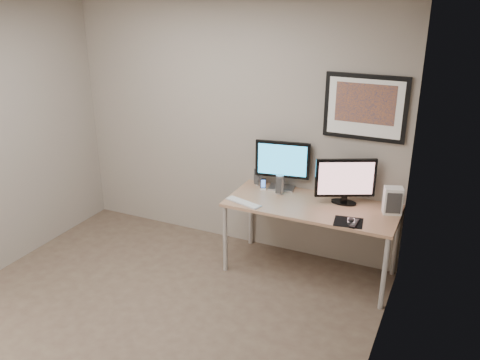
{
  "coord_description": "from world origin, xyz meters",
  "views": [
    {
      "loc": [
        2.22,
        -2.88,
        2.67
      ],
      "look_at": [
        0.37,
        1.1,
        0.96
      ],
      "focal_mm": 38.0,
      "sensor_mm": 36.0,
      "label": 1
    }
  ],
  "objects_px": {
    "fan_unit": "(393,201)",
    "desk": "(311,211)",
    "keyboard": "(243,202)",
    "framed_art": "(365,107)",
    "speaker_right": "(280,184)",
    "monitor_tv": "(345,180)",
    "monitor_large": "(282,163)",
    "speaker_left": "(259,176)",
    "phone_dock": "(263,184)"
  },
  "relations": [
    {
      "from": "keyboard",
      "to": "fan_unit",
      "type": "distance_m",
      "value": 1.36
    },
    {
      "from": "monitor_tv",
      "to": "speaker_right",
      "type": "xyz_separation_m",
      "value": [
        -0.63,
        -0.03,
        -0.14
      ]
    },
    {
      "from": "keyboard",
      "to": "fan_unit",
      "type": "xyz_separation_m",
      "value": [
        1.31,
        0.36,
        0.12
      ]
    },
    {
      "from": "fan_unit",
      "to": "desk",
      "type": "bearing_deg",
      "value": 171.1
    },
    {
      "from": "speaker_right",
      "to": "framed_art",
      "type": "bearing_deg",
      "value": 11.08
    },
    {
      "from": "speaker_right",
      "to": "phone_dock",
      "type": "xyz_separation_m",
      "value": [
        -0.19,
        0.03,
        -0.04
      ]
    },
    {
      "from": "framed_art",
      "to": "phone_dock",
      "type": "xyz_separation_m",
      "value": [
        -0.91,
        -0.18,
        -0.83
      ]
    },
    {
      "from": "framed_art",
      "to": "speaker_left",
      "type": "bearing_deg",
      "value": -175.53
    },
    {
      "from": "desk",
      "to": "speaker_right",
      "type": "xyz_separation_m",
      "value": [
        -0.37,
        0.12,
        0.16
      ]
    },
    {
      "from": "framed_art",
      "to": "desk",
      "type": "bearing_deg",
      "value": -136.54
    },
    {
      "from": "monitor_large",
      "to": "framed_art",
      "type": "bearing_deg",
      "value": -3.28
    },
    {
      "from": "framed_art",
      "to": "speaker_right",
      "type": "height_order",
      "value": "framed_art"
    },
    {
      "from": "framed_art",
      "to": "monitor_tv",
      "type": "bearing_deg",
      "value": -115.6
    },
    {
      "from": "speaker_left",
      "to": "speaker_right",
      "type": "height_order",
      "value": "speaker_left"
    },
    {
      "from": "monitor_tv",
      "to": "keyboard",
      "type": "distance_m",
      "value": 0.97
    },
    {
      "from": "framed_art",
      "to": "fan_unit",
      "type": "distance_m",
      "value": 0.87
    },
    {
      "from": "phone_dock",
      "to": "fan_unit",
      "type": "relative_size",
      "value": 0.48
    },
    {
      "from": "monitor_large",
      "to": "phone_dock",
      "type": "relative_size",
      "value": 4.58
    },
    {
      "from": "desk",
      "to": "monitor_large",
      "type": "relative_size",
      "value": 2.95
    },
    {
      "from": "speaker_left",
      "to": "keyboard",
      "type": "bearing_deg",
      "value": -72.85
    },
    {
      "from": "monitor_tv",
      "to": "keyboard",
      "type": "relative_size",
      "value": 1.37
    },
    {
      "from": "framed_art",
      "to": "monitor_tv",
      "type": "height_order",
      "value": "framed_art"
    },
    {
      "from": "monitor_tv",
      "to": "speaker_left",
      "type": "height_order",
      "value": "monitor_tv"
    },
    {
      "from": "speaker_left",
      "to": "framed_art",
      "type": "bearing_deg",
      "value": 15.81
    },
    {
      "from": "speaker_left",
      "to": "fan_unit",
      "type": "distance_m",
      "value": 1.37
    },
    {
      "from": "keyboard",
      "to": "desk",
      "type": "bearing_deg",
      "value": 38.89
    },
    {
      "from": "monitor_tv",
      "to": "speaker_left",
      "type": "xyz_separation_m",
      "value": [
        -0.91,
        0.1,
        -0.14
      ]
    },
    {
      "from": "speaker_right",
      "to": "fan_unit",
      "type": "height_order",
      "value": "fan_unit"
    },
    {
      "from": "framed_art",
      "to": "keyboard",
      "type": "distance_m",
      "value": 1.42
    },
    {
      "from": "monitor_large",
      "to": "speaker_left",
      "type": "xyz_separation_m",
      "value": [
        -0.25,
        0.0,
        -0.18
      ]
    },
    {
      "from": "framed_art",
      "to": "speaker_left",
      "type": "distance_m",
      "value": 1.28
    },
    {
      "from": "framed_art",
      "to": "monitor_tv",
      "type": "xyz_separation_m",
      "value": [
        -0.09,
        -0.18,
        -0.66
      ]
    },
    {
      "from": "desk",
      "to": "phone_dock",
      "type": "xyz_separation_m",
      "value": [
        -0.56,
        0.15,
        0.12
      ]
    },
    {
      "from": "desk",
      "to": "fan_unit",
      "type": "height_order",
      "value": "fan_unit"
    },
    {
      "from": "speaker_right",
      "to": "fan_unit",
      "type": "xyz_separation_m",
      "value": [
        1.08,
        -0.0,
        0.03
      ]
    },
    {
      "from": "desk",
      "to": "fan_unit",
      "type": "distance_m",
      "value": 0.74
    },
    {
      "from": "fan_unit",
      "to": "keyboard",
      "type": "bearing_deg",
      "value": 176.8
    },
    {
      "from": "speaker_right",
      "to": "keyboard",
      "type": "bearing_deg",
      "value": -127.98
    },
    {
      "from": "monitor_large",
      "to": "keyboard",
      "type": "bearing_deg",
      "value": -121.94
    },
    {
      "from": "speaker_left",
      "to": "phone_dock",
      "type": "relative_size",
      "value": 1.67
    },
    {
      "from": "speaker_left",
      "to": "fan_unit",
      "type": "xyz_separation_m",
      "value": [
        1.36,
        -0.13,
        0.03
      ]
    },
    {
      "from": "speaker_left",
      "to": "desk",
      "type": "bearing_deg",
      "value": -9.97
    },
    {
      "from": "desk",
      "to": "framed_art",
      "type": "height_order",
      "value": "framed_art"
    },
    {
      "from": "desk",
      "to": "phone_dock",
      "type": "bearing_deg",
      "value": 164.86
    },
    {
      "from": "speaker_right",
      "to": "monitor_tv",
      "type": "bearing_deg",
      "value": -2.54
    },
    {
      "from": "monitor_large",
      "to": "keyboard",
      "type": "height_order",
      "value": "monitor_large"
    },
    {
      "from": "monitor_tv",
      "to": "speaker_right",
      "type": "height_order",
      "value": "monitor_tv"
    },
    {
      "from": "monitor_large",
      "to": "monitor_tv",
      "type": "distance_m",
      "value": 0.67
    },
    {
      "from": "speaker_left",
      "to": "phone_dock",
      "type": "distance_m",
      "value": 0.14
    },
    {
      "from": "speaker_right",
      "to": "keyboard",
      "type": "xyz_separation_m",
      "value": [
        -0.23,
        -0.36,
        -0.09
      ]
    }
  ]
}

